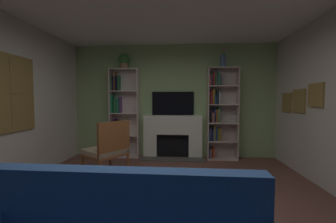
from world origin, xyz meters
name	(u,v)px	position (x,y,z in m)	size (l,w,h in m)	color
ground_plane	(161,215)	(0.00, 0.00, 0.00)	(6.46, 6.46, 0.00)	brown
wall_back_accent	(173,101)	(0.00, 2.72, 1.35)	(4.94, 0.06, 2.70)	#96B778
fireplace	(173,135)	(0.00, 2.58, 0.53)	(1.48, 0.51, 1.01)	white
tv	(173,103)	(0.00, 2.66, 1.29)	(0.99, 0.06, 0.56)	black
bookshelf_left	(122,117)	(-1.24, 2.58, 0.97)	(0.68, 0.29, 2.10)	silver
bookshelf_right	(219,113)	(1.07, 2.57, 1.07)	(0.68, 0.34, 2.10)	beige
potted_plant	(124,60)	(-1.15, 2.54, 2.30)	(0.26, 0.26, 0.36)	#A77854
vase_with_flowers	(223,61)	(1.15, 2.54, 2.27)	(0.13, 0.13, 0.48)	slate
armchair	(108,149)	(-1.05, 1.13, 0.53)	(0.83, 0.84, 1.01)	brown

